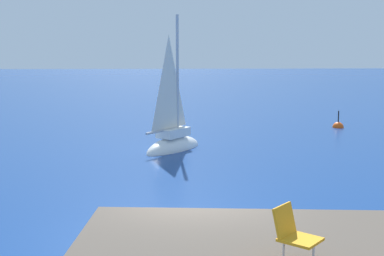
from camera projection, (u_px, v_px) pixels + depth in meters
ground_plane at (195, 246)px, 11.06m from camera, size 160.00×160.00×0.00m
boulder_seaward at (242, 252)px, 10.77m from camera, size 0.76×0.94×0.58m
sailboat_near at (173, 142)px, 21.11m from camera, size 2.72×3.04×5.82m
beach_chair at (293, 232)px, 7.58m from camera, size 0.76×0.75×0.80m
marker_buoy at (338, 127)px, 26.79m from camera, size 0.56×0.56×1.13m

